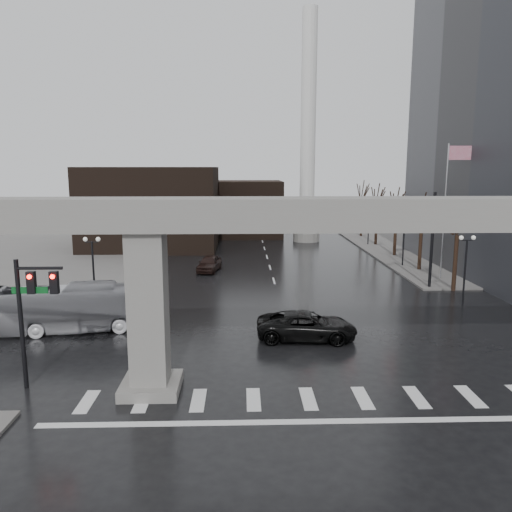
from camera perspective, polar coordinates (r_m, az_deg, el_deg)
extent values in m
plane|color=black|center=(23.70, 5.66, -14.85)|extent=(160.00, 160.00, 0.00)
cube|color=#63605E|center=(64.93, 24.73, 0.41)|extent=(28.00, 36.00, 0.15)
cube|color=#63605E|center=(62.57, -23.36, 0.17)|extent=(28.00, 36.00, 0.15)
cube|color=gray|center=(21.58, 6.03, 4.79)|extent=(48.00, 2.20, 1.40)
cube|color=gray|center=(22.59, -12.18, -6.40)|extent=(1.60, 1.60, 7.30)
cube|color=gray|center=(23.77, -11.87, -14.28)|extent=(2.60, 2.60, 0.50)
cube|color=black|center=(64.45, -11.69, 5.48)|extent=(16.00, 14.00, 10.00)
cube|color=black|center=(73.54, -1.02, 5.46)|extent=(10.00, 10.00, 8.00)
cylinder|color=white|center=(68.07, 5.98, 14.30)|extent=(2.00, 2.00, 30.00)
cylinder|color=gray|center=(68.53, 5.76, 2.20)|extent=(3.60, 3.60, 1.20)
cylinder|color=black|center=(43.47, 19.47, 1.63)|extent=(0.24, 0.24, 8.00)
cylinder|color=black|center=(41.35, 11.92, 6.04)|extent=(12.00, 0.18, 0.18)
cube|color=black|center=(42.20, 15.86, 5.07)|extent=(0.35, 0.30, 1.00)
cube|color=black|center=(41.28, 11.21, 5.16)|extent=(0.35, 0.30, 1.00)
cube|color=black|center=(40.64, 6.37, 5.21)|extent=(0.35, 0.30, 1.00)
sphere|color=#FF0C05|center=(42.00, 15.96, 5.46)|extent=(0.20, 0.20, 0.20)
cube|color=#0C541F|center=(42.64, 17.82, 5.63)|extent=(1.80, 0.05, 0.35)
cube|color=#0C541F|center=(40.94, 9.17, 5.81)|extent=(1.80, 0.05, 0.35)
cylinder|color=black|center=(24.94, -25.24, -7.14)|extent=(0.20, 0.20, 6.00)
cylinder|color=black|center=(23.95, -23.51, -1.28)|extent=(2.00, 0.14, 0.14)
cube|color=black|center=(24.23, -24.28, -2.79)|extent=(0.35, 0.30, 1.00)
cube|color=black|center=(23.86, -22.06, -2.82)|extent=(0.35, 0.30, 1.00)
cube|color=#0C541F|center=(24.34, -24.44, -3.59)|extent=(1.60, 0.05, 0.30)
cylinder|color=silver|center=(47.02, 20.73, 4.61)|extent=(0.12, 0.12, 12.00)
cube|color=#B91336|center=(47.26, 22.27, 10.86)|extent=(2.00, 0.03, 1.20)
cylinder|color=black|center=(39.65, 22.76, -1.70)|extent=(0.14, 0.14, 4.80)
cube|color=black|center=(39.27, 22.99, 1.65)|extent=(0.90, 0.06, 0.06)
sphere|color=silver|center=(39.06, 22.41, 1.95)|extent=(0.32, 0.32, 0.32)
sphere|color=silver|center=(39.43, 23.60, 1.94)|extent=(0.32, 0.32, 0.32)
cylinder|color=black|center=(52.50, 16.50, 1.40)|extent=(0.14, 0.14, 4.80)
cube|color=black|center=(52.22, 16.63, 3.95)|extent=(0.90, 0.06, 0.06)
sphere|color=silver|center=(52.06, 16.17, 4.17)|extent=(0.32, 0.32, 0.32)
sphere|color=silver|center=(52.34, 17.11, 4.16)|extent=(0.32, 0.32, 0.32)
cylinder|color=black|center=(65.82, 12.74, 3.26)|extent=(0.14, 0.14, 4.80)
cube|color=black|center=(65.59, 12.82, 5.30)|extent=(0.90, 0.06, 0.06)
sphere|color=silver|center=(65.47, 12.44, 5.48)|extent=(0.32, 0.32, 0.32)
sphere|color=silver|center=(65.69, 13.21, 5.46)|extent=(0.32, 0.32, 0.32)
cylinder|color=black|center=(37.63, -18.06, -2.01)|extent=(0.14, 0.14, 4.80)
cube|color=black|center=(37.22, -18.26, 1.53)|extent=(0.90, 0.06, 0.06)
sphere|color=silver|center=(37.33, -18.93, 1.82)|extent=(0.32, 0.32, 0.32)
sphere|color=silver|center=(37.07, -17.61, 1.84)|extent=(0.32, 0.32, 0.32)
cylinder|color=black|center=(50.99, -13.70, 1.28)|extent=(0.14, 0.14, 4.80)
cube|color=black|center=(50.69, -13.82, 3.90)|extent=(0.90, 0.06, 0.06)
sphere|color=silver|center=(50.77, -14.32, 4.12)|extent=(0.32, 0.32, 0.32)
sphere|color=silver|center=(50.58, -13.33, 4.14)|extent=(0.32, 0.32, 0.32)
cylinder|color=black|center=(64.62, -11.17, 3.19)|extent=(0.14, 0.14, 4.80)
cube|color=black|center=(64.39, -11.24, 5.27)|extent=(0.90, 0.06, 0.06)
sphere|color=silver|center=(64.45, -11.64, 5.44)|extent=(0.32, 0.32, 0.32)
sphere|color=silver|center=(64.30, -10.85, 5.45)|extent=(0.32, 0.32, 0.32)
cylinder|color=black|center=(43.66, 21.80, -0.78)|extent=(0.34, 0.34, 4.55)
cylinder|color=black|center=(43.16, 22.12, 4.10)|extent=(0.12, 1.52, 2.98)
cylinder|color=black|center=(43.61, 22.57, 3.81)|extent=(0.83, 1.14, 2.51)
cylinder|color=black|center=(50.97, 18.26, 0.97)|extent=(0.34, 0.34, 4.66)
cylinder|color=black|center=(50.54, 18.50, 5.25)|extent=(0.12, 1.55, 3.05)
cylinder|color=black|center=(50.97, 18.92, 5.00)|extent=(0.85, 1.16, 2.57)
cylinder|color=black|center=(58.47, 15.62, 2.28)|extent=(0.34, 0.34, 4.76)
cylinder|color=black|center=(58.09, 15.80, 6.10)|extent=(0.12, 1.59, 3.11)
cylinder|color=black|center=(58.49, 16.19, 5.86)|extent=(0.86, 1.18, 2.62)
cylinder|color=black|center=(66.08, 13.58, 3.28)|extent=(0.34, 0.34, 4.87)
cylinder|color=black|center=(65.74, 13.72, 6.74)|extent=(0.12, 1.62, 3.18)
cylinder|color=black|center=(66.13, 14.08, 6.52)|extent=(0.88, 1.20, 2.68)
cylinder|color=black|center=(73.77, 11.96, 4.07)|extent=(0.34, 0.34, 4.97)
cylinder|color=black|center=(73.47, 12.08, 7.24)|extent=(0.12, 1.65, 3.25)
cylinder|color=black|center=(73.84, 12.40, 7.04)|extent=(0.89, 1.23, 2.74)
imported|color=black|center=(29.67, 5.81, -7.94)|extent=(6.03, 3.14, 1.62)
imported|color=silver|center=(32.76, -20.08, -5.60)|extent=(10.72, 4.01, 2.92)
imported|color=black|center=(48.61, -5.37, -0.86)|extent=(2.55, 4.71, 1.52)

